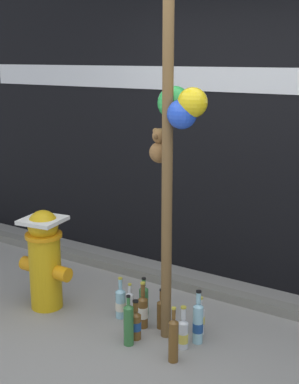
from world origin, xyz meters
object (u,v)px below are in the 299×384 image
at_px(bottle_4, 183,333).
at_px(bottle_7, 173,339).
at_px(bottle_6, 198,322).
at_px(bottle_9, 161,313).
at_px(bottle_0, 121,303).
at_px(bottle_8, 144,299).
at_px(memorial_post, 174,78).
at_px(bottle_5, 200,319).
at_px(bottle_2, 130,308).
at_px(fire_hydrant, 45,258).
at_px(bottle_1, 143,310).
at_px(bottle_10, 129,324).
at_px(bottle_3, 136,324).

xyz_separation_m(bottle_4, bottle_7, (0.03, -0.18, 0.05)).
relative_size(bottle_6, bottle_9, 1.27).
relative_size(bottle_0, bottle_8, 1.08).
xyz_separation_m(memorial_post, bottle_5, (0.17, 0.12, -1.71)).
bearing_deg(bottle_2, bottle_7, -25.66).
relative_size(bottle_2, bottle_4, 1.06).
height_order(fire_hydrant, bottle_1, fire_hydrant).
bearing_deg(bottle_5, bottle_8, 176.69).
bearing_deg(bottle_9, bottle_5, 16.62).
relative_size(bottle_0, bottle_5, 1.15).
distance_m(fire_hydrant, bottle_5, 1.31).
bearing_deg(bottle_10, bottle_0, 133.91).
relative_size(bottle_4, bottle_5, 1.09).
relative_size(bottle_5, bottle_7, 0.73).
bearing_deg(fire_hydrant, bottle_10, -7.53).
height_order(bottle_6, bottle_7, bottle_6).
relative_size(bottle_0, bottle_1, 0.92).
height_order(bottle_0, bottle_5, bottle_0).
relative_size(bottle_0, bottle_4, 1.06).
bearing_deg(bottle_0, bottle_1, -8.25).
distance_m(bottle_3, bottle_6, 0.44).
bearing_deg(bottle_8, fire_hydrant, -156.63).
bearing_deg(bottle_2, fire_hydrant, -170.50).
relative_size(bottle_3, bottle_4, 0.95).
bearing_deg(bottle_3, bottle_1, 106.49).
bearing_deg(bottle_7, bottle_0, 154.91).
relative_size(memorial_post, bottle_8, 9.69).
bearing_deg(bottle_7, fire_hydrant, 174.12).
height_order(bottle_2, bottle_7, bottle_7).
bearing_deg(bottle_8, bottle_5, -3.31).
distance_m(bottle_0, bottle_9, 0.35).
bearing_deg(bottle_0, bottle_10, -46.09).
bearing_deg(bottle_0, bottle_9, 4.62).
bearing_deg(bottle_1, bottle_3, -73.51).
relative_size(bottle_9, bottle_10, 0.84).
bearing_deg(bottle_8, memorial_post, -24.27).
bearing_deg(bottle_9, bottle_3, -107.11).
xyz_separation_m(bottle_5, bottle_6, (0.05, -0.12, 0.04)).
height_order(bottle_4, bottle_7, bottle_7).
bearing_deg(memorial_post, bottle_6, 1.23).
bearing_deg(bottle_9, bottle_1, -152.95).
height_order(bottle_0, bottle_7, bottle_7).
distance_m(bottle_6, bottle_10, 0.49).
xyz_separation_m(bottle_2, bottle_4, (0.50, -0.07, -0.02)).
xyz_separation_m(bottle_6, bottle_8, (-0.55, 0.15, -0.03)).
bearing_deg(bottle_4, bottle_3, -167.74).
bearing_deg(fire_hydrant, bottle_3, -1.69).
xyz_separation_m(bottle_9, bottle_10, (-0.07, -0.32, 0.04)).
distance_m(fire_hydrant, bottle_4, 1.27).
xyz_separation_m(bottle_2, bottle_7, (0.53, -0.25, 0.03)).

